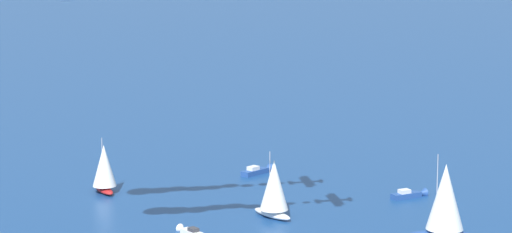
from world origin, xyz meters
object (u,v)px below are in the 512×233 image
motorboat_trailing (189,231)px  sailboat_outer_ring_a (104,168)px  motorboat_near_centre (258,171)px  sailboat_mid_cluster (445,201)px  motorboat_inshore (411,194)px  sailboat_outer_ring_c (274,188)px

motorboat_trailing → sailboat_outer_ring_a: sailboat_outer_ring_a is taller
motorboat_near_centre → sailboat_mid_cluster: sailboat_mid_cluster is taller
motorboat_trailing → sailboat_mid_cluster: (-12.49, 38.81, 5.88)m
sailboat_mid_cluster → motorboat_inshore: bearing=-155.0°
motorboat_trailing → motorboat_inshore: bearing=143.9°
sailboat_outer_ring_a → motorboat_inshore: bearing=109.1°
motorboat_near_centre → sailboat_mid_cluster: (32.02, 44.90, 5.74)m
sailboat_outer_ring_a → motorboat_trailing: bearing=55.0°
motorboat_near_centre → sailboat_mid_cluster: bearing=54.5°
motorboat_near_centre → sailboat_outer_ring_a: bearing=-38.5°
motorboat_trailing → sailboat_outer_ring_a: size_ratio=0.57×
motorboat_inshore → sailboat_outer_ring_a: (18.66, -53.89, 4.16)m
motorboat_inshore → sailboat_outer_ring_a: bearing=-70.9°
motorboat_inshore → sailboat_outer_ring_a: 57.18m
motorboat_inshore → sailboat_outer_ring_c: sailboat_outer_ring_c is taller
motorboat_near_centre → motorboat_trailing: motorboat_near_centre is taller
sailboat_outer_ring_c → motorboat_near_centre: bearing=-153.3°
sailboat_mid_cluster → motorboat_near_centre: bearing=-125.5°
sailboat_mid_cluster → sailboat_outer_ring_c: 29.86m
sailboat_outer_ring_a → sailboat_mid_cluster: bearing=84.6°
motorboat_inshore → sailboat_outer_ring_c: bearing=-38.5°
motorboat_inshore → motorboat_trailing: size_ratio=1.14×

